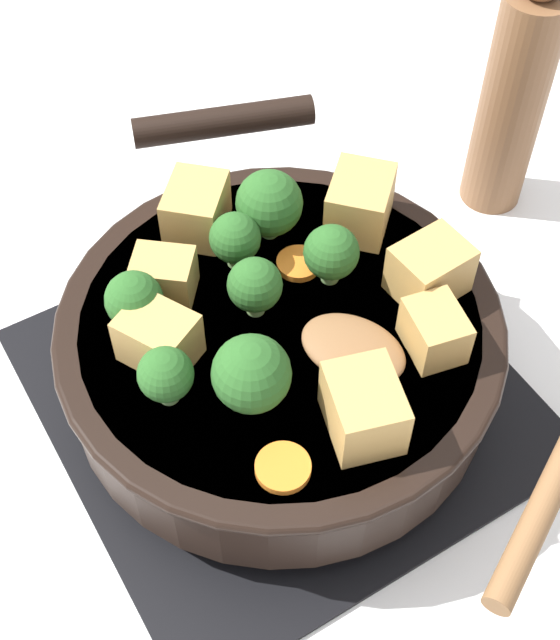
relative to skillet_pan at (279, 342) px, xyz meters
name	(u,v)px	position (x,y,z in m)	size (l,w,h in m)	color
ground_plane	(280,394)	(0.00, 0.00, -0.06)	(2.40, 2.40, 0.00)	white
front_burner_grate	(280,384)	(0.00, 0.00, -0.05)	(0.31, 0.31, 0.03)	black
skillet_pan	(279,342)	(0.00, 0.00, 0.00)	(0.38, 0.29, 0.06)	black
wooden_spoon	(465,402)	(-0.11, -0.06, 0.03)	(0.22, 0.20, 0.02)	brown
tofu_cube_center_large	(435,331)	(-0.07, -0.07, 0.04)	(0.04, 0.03, 0.03)	tan
tofu_cube_near_handle	(164,276)	(0.06, 0.05, 0.04)	(0.04, 0.03, 0.03)	tan
tofu_cube_east_chunk	(363,409)	(-0.09, 0.00, 0.05)	(0.05, 0.04, 0.04)	tan
tofu_cube_west_chunk	(360,203)	(0.04, -0.09, 0.05)	(0.05, 0.04, 0.04)	tan
tofu_cube_back_piece	(158,338)	(0.01, 0.08, 0.04)	(0.04, 0.03, 0.03)	tan
tofu_cube_front_piece	(430,270)	(-0.03, -0.10, 0.04)	(0.05, 0.04, 0.04)	tan
tofu_cube_mid_small	(196,209)	(0.10, 0.01, 0.04)	(0.05, 0.04, 0.04)	tan
broccoli_floret_near_spoon	(166,375)	(-0.02, 0.09, 0.05)	(0.03, 0.03, 0.04)	#709956
broccoli_floret_center_top	(331,253)	(0.01, -0.05, 0.05)	(0.04, 0.04, 0.04)	#709956
broccoli_floret_east_rim	(255,286)	(0.01, 0.01, 0.05)	(0.04, 0.04, 0.04)	#709956
broccoli_floret_west_rim	(269,204)	(0.07, -0.03, 0.05)	(0.05, 0.05, 0.05)	#709956
broccoli_floret_north_edge	(251,374)	(-0.05, 0.05, 0.06)	(0.05, 0.05, 0.05)	#709956
broccoli_floret_south_cluster	(134,300)	(0.04, 0.08, 0.05)	(0.04, 0.04, 0.04)	#709956
broccoli_floret_mid_floret	(231,241)	(0.05, 0.00, 0.05)	(0.03, 0.03, 0.04)	#709956
carrot_slice_orange_thin	(277,202)	(0.09, -0.05, 0.03)	(0.02, 0.02, 0.01)	orange
carrot_slice_near_center	(283,468)	(-0.09, 0.05, 0.03)	(0.03, 0.03, 0.01)	orange
carrot_slice_edge_slice	(298,263)	(0.03, -0.03, 0.03)	(0.03, 0.03, 0.01)	orange
pepper_mill	(514,98)	(0.08, -0.26, 0.04)	(0.05, 0.05, 0.22)	brown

